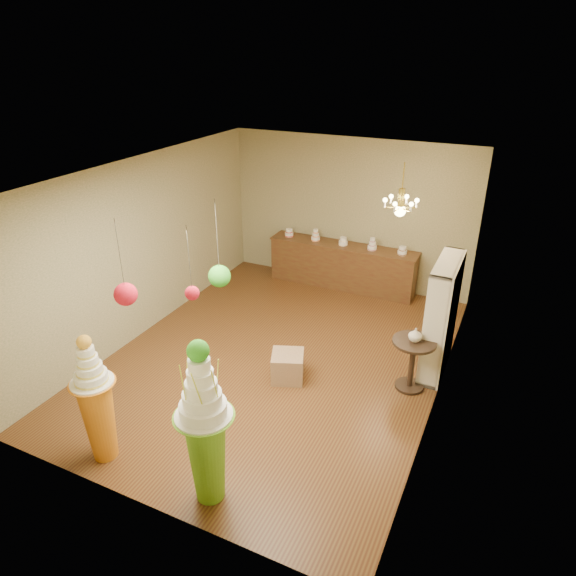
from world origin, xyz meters
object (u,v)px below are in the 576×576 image
at_px(pedestal_orange, 98,410).
at_px(sideboard, 342,265).
at_px(round_table, 412,358).
at_px(pedestal_green, 206,437).

height_order(pedestal_orange, sideboard, pedestal_orange).
bearing_deg(round_table, pedestal_orange, -135.93).
xyz_separation_m(pedestal_green, round_table, (1.56, 2.94, -0.32)).
distance_m(pedestal_orange, round_table, 4.27).
distance_m(sideboard, round_table, 3.54).
relative_size(sideboard, round_table, 3.79).
relative_size(pedestal_green, round_table, 2.53).
bearing_deg(pedestal_orange, pedestal_green, 0.98).
bearing_deg(round_table, pedestal_green, -117.86).
height_order(pedestal_orange, round_table, pedestal_orange).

